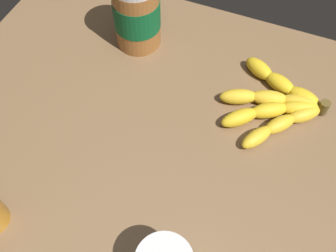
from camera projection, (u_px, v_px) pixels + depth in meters
The scene contains 3 objects.
ground_plane at pixel (177, 132), 77.66cm from camera, with size 99.57×71.69×3.10cm, color brown.
banana_bunch at pixel (275, 103), 77.60cm from camera, with size 21.41×23.52×3.30cm.
peanut_butter_jar at pixel (137, 12), 82.34cm from camera, with size 10.05×10.05×16.80cm.
Camera 1 is at (-14.25, 39.17, 64.01)cm, focal length 41.80 mm.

